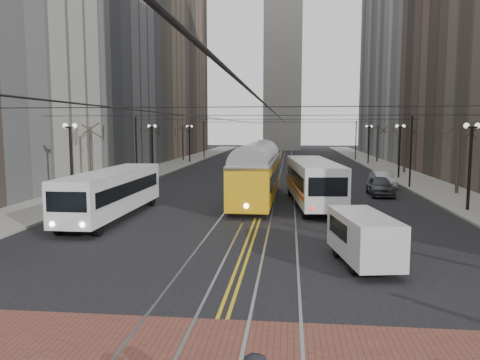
% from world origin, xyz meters
% --- Properties ---
extents(ground, '(260.00, 260.00, 0.00)m').
position_xyz_m(ground, '(0.00, 0.00, 0.00)').
color(ground, black).
rests_on(ground, ground).
extents(sidewalk_left, '(5.00, 140.00, 0.15)m').
position_xyz_m(sidewalk_left, '(-15.00, 45.00, 0.07)').
color(sidewalk_left, gray).
rests_on(sidewalk_left, ground).
extents(sidewalk_right, '(5.00, 140.00, 0.15)m').
position_xyz_m(sidewalk_right, '(15.00, 45.00, 0.07)').
color(sidewalk_right, gray).
rests_on(sidewalk_right, ground).
extents(streetcar_rails, '(4.80, 130.00, 0.02)m').
position_xyz_m(streetcar_rails, '(0.00, 45.00, 0.00)').
color(streetcar_rails, gray).
rests_on(streetcar_rails, ground).
extents(centre_lines, '(0.42, 130.00, 0.01)m').
position_xyz_m(centre_lines, '(0.00, 45.00, 0.01)').
color(centre_lines, gold).
rests_on(centre_lines, ground).
extents(building_left_mid, '(16.00, 20.00, 34.00)m').
position_xyz_m(building_left_mid, '(-25.50, 46.00, 17.00)').
color(building_left_mid, slate).
rests_on(building_left_mid, ground).
extents(building_left_midfar, '(20.00, 20.00, 52.00)m').
position_xyz_m(building_left_midfar, '(-27.50, 66.00, 26.00)').
color(building_left_midfar, '#806C58').
rests_on(building_left_midfar, ground).
extents(building_left_far, '(16.00, 20.00, 40.00)m').
position_xyz_m(building_left_far, '(-25.50, 86.00, 20.00)').
color(building_left_far, brown).
rests_on(building_left_far, ground).
extents(building_right_far, '(16.00, 20.00, 40.00)m').
position_xyz_m(building_right_far, '(25.50, 86.00, 20.00)').
color(building_right_far, slate).
rests_on(building_right_far, ground).
extents(lamp_posts, '(27.60, 57.20, 5.60)m').
position_xyz_m(lamp_posts, '(-0.00, 28.75, 2.80)').
color(lamp_posts, black).
rests_on(lamp_posts, ground).
extents(street_trees, '(31.68, 53.28, 5.60)m').
position_xyz_m(street_trees, '(0.00, 35.25, 2.80)').
color(street_trees, '#382D23').
rests_on(street_trees, ground).
extents(trolley_wires, '(25.96, 120.00, 6.60)m').
position_xyz_m(trolley_wires, '(0.00, 34.83, 3.77)').
color(trolley_wires, black).
rests_on(trolley_wires, ground).
extents(transit_bus, '(2.52, 11.76, 2.94)m').
position_xyz_m(transit_bus, '(-8.93, 13.46, 1.47)').
color(transit_bus, white).
rests_on(transit_bus, ground).
extents(streetcar, '(3.02, 14.71, 3.46)m').
position_xyz_m(streetcar, '(-0.50, 20.91, 1.73)').
color(streetcar, '#EFAC15').
rests_on(streetcar, ground).
extents(rear_bus, '(3.78, 12.51, 3.21)m').
position_xyz_m(rear_bus, '(3.60, 19.45, 1.61)').
color(rear_bus, silver).
rests_on(rear_bus, ground).
extents(cargo_van, '(2.59, 4.97, 2.09)m').
position_xyz_m(cargo_van, '(4.95, 5.00, 1.05)').
color(cargo_van, silver).
rests_on(cargo_van, ground).
extents(sedan_grey, '(1.93, 4.67, 1.58)m').
position_xyz_m(sedan_grey, '(9.34, 25.05, 0.79)').
color(sedan_grey, '#3F4347').
rests_on(sedan_grey, ground).
extents(sedan_silver, '(1.80, 4.68, 1.52)m').
position_xyz_m(sedan_silver, '(10.50, 30.15, 0.76)').
color(sedan_silver, '#B3B5BC').
rests_on(sedan_silver, ground).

